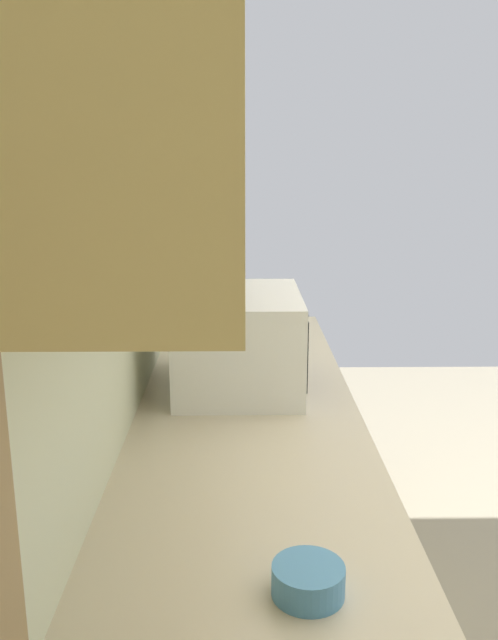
# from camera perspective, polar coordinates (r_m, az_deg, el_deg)

# --- Properties ---
(wall_back) EXTENTS (4.12, 0.12, 2.74)m
(wall_back) POSITION_cam_1_polar(r_m,az_deg,el_deg) (1.80, -12.31, 5.49)
(wall_back) COLOR beige
(wall_back) RESTS_ON ground_plane
(upper_cabinets) EXTENTS (1.90, 0.30, 0.58)m
(upper_cabinets) POSITION_cam_1_polar(r_m,az_deg,el_deg) (1.34, -7.63, 21.63)
(upper_cabinets) COLOR #DEBC74
(oven_range) EXTENTS (0.62, 0.62, 1.10)m
(oven_range) POSITION_cam_1_polar(r_m,az_deg,el_deg) (3.40, -0.61, -5.79)
(oven_range) COLOR black
(oven_range) RESTS_ON ground_plane
(microwave) EXTENTS (0.49, 0.39, 0.30)m
(microwave) POSITION_cam_1_polar(r_m,az_deg,el_deg) (2.05, -0.86, -1.79)
(microwave) COLOR white
(microwave) RESTS_ON counter_run
(bowl) EXTENTS (0.12, 0.12, 0.05)m
(bowl) POSITION_cam_1_polar(r_m,az_deg,el_deg) (1.17, 5.18, -21.55)
(bowl) COLOR #4C8CBF
(bowl) RESTS_ON counter_run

